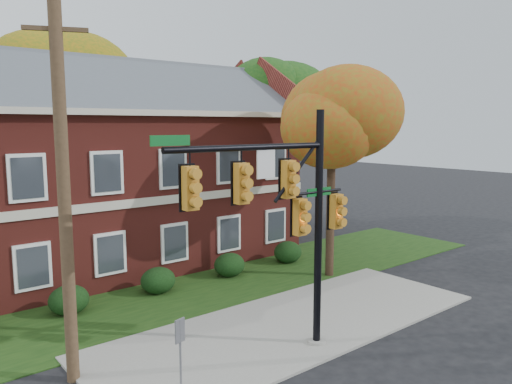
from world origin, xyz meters
TOP-DOWN VIEW (x-y plane):
  - ground at (0.00, 0.00)m, footprint 120.00×120.00m
  - sidewalk at (0.00, 1.00)m, footprint 14.00×5.00m
  - grass_strip at (0.00, 6.00)m, footprint 30.00×6.00m
  - apartment_building at (-2.00, 11.95)m, footprint 18.80×8.80m
  - hedge_left at (-5.50, 6.70)m, footprint 1.40×1.26m
  - hedge_center at (-2.00, 6.70)m, footprint 1.40×1.26m
  - hedge_right at (1.50, 6.70)m, footprint 1.40×1.26m
  - hedge_far_right at (5.00, 6.70)m, footprint 1.40×1.26m
  - tree_near_right at (5.22, 3.87)m, footprint 4.50×4.25m
  - tree_right_rear at (9.31, 12.81)m, footprint 6.30×5.95m
  - tree_far_rear at (-0.66, 19.79)m, footprint 6.84×6.46m
  - traffic_signal at (-1.80, -0.53)m, footprint 6.34×0.57m
  - utility_pole at (-7.00, 2.00)m, footprint 1.42×0.70m
  - sign_post at (-5.33, -0.65)m, footprint 0.30×0.11m

SIDE VIEW (x-z plane):
  - ground at x=0.00m, z-range 0.00..0.00m
  - grass_strip at x=0.00m, z-range 0.00..0.04m
  - sidewalk at x=0.00m, z-range 0.00..0.08m
  - hedge_left at x=-5.50m, z-range 0.00..1.05m
  - hedge_center at x=-2.00m, z-range 0.00..1.05m
  - hedge_right at x=1.50m, z-range 0.00..1.05m
  - hedge_far_right at x=5.00m, z-range 0.00..1.05m
  - sign_post at x=-5.33m, z-range 0.37..2.46m
  - traffic_signal at x=-1.80m, z-range 0.85..7.92m
  - utility_pole at x=-7.00m, z-range 0.07..9.72m
  - apartment_building at x=-2.00m, z-range 0.12..9.86m
  - tree_near_right at x=5.22m, z-range 2.38..10.96m
  - tree_right_rear at x=9.31m, z-range 2.81..13.43m
  - tree_far_rear at x=-0.66m, z-range 3.08..14.60m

